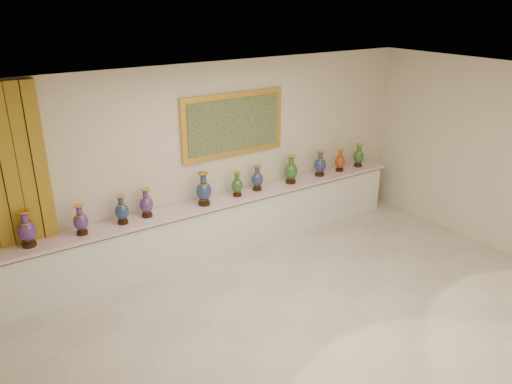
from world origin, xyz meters
The scene contains 15 objects.
ground centered at (0.00, 0.00, 0.00)m, with size 8.00×8.00×0.00m, color beige.
room centered at (-2.45, 2.44, 1.58)m, with size 8.00×8.00×8.00m.
counter centered at (0.00, 2.27, 0.44)m, with size 7.28×0.48×0.90m.
vase_1 centered at (-2.62, 2.26, 1.12)m, with size 0.27×0.27×0.49m.
vase_2 centered at (-1.96, 2.23, 1.09)m, with size 0.22×0.22×0.43m.
vase_3 centered at (-1.38, 2.26, 1.09)m, with size 0.23×0.23×0.42m.
vase_4 centered at (-1.01, 2.29, 1.09)m, with size 0.25×0.25×0.43m.
vase_5 centered at (-0.11, 2.22, 1.13)m, with size 0.27×0.27×0.52m.
vase_6 centered at (0.51, 2.24, 1.08)m, with size 0.22×0.22×0.40m.
vase_7 centered at (0.92, 2.28, 1.09)m, with size 0.25×0.25×0.43m.
vase_8 centered at (1.58, 2.24, 1.12)m, with size 0.30×0.30×0.49m.
vase_9 centered at (2.24, 2.25, 1.11)m, with size 0.27×0.27×0.46m.
vase_10 centered at (2.71, 2.24, 1.08)m, with size 0.23×0.23×0.40m.
vase_11 centered at (3.18, 2.25, 1.09)m, with size 0.23×0.23×0.43m.
label_card centered at (-1.05, 2.13, 0.90)m, with size 0.10×0.06×0.00m, color white.
Camera 1 is at (-3.35, -4.11, 3.91)m, focal length 35.00 mm.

